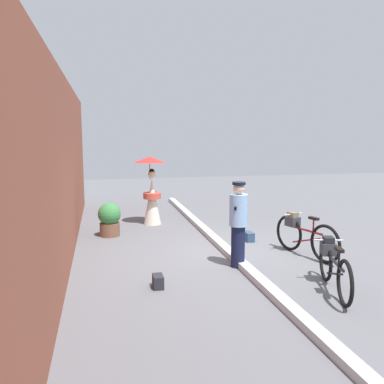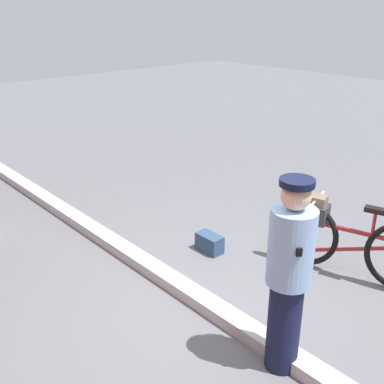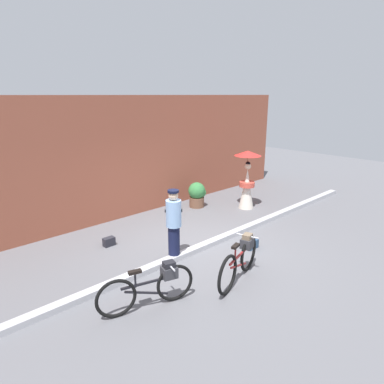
# 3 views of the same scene
# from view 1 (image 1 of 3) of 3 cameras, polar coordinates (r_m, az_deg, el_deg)

# --- Properties ---
(ground_plane) EXTENTS (30.00, 30.00, 0.00)m
(ground_plane) POSITION_cam_1_polar(r_m,az_deg,el_deg) (8.63, 5.10, -8.70)
(ground_plane) COLOR slate
(building_wall) EXTENTS (14.00, 0.40, 3.57)m
(building_wall) POSITION_cam_1_polar(r_m,az_deg,el_deg) (7.93, -18.44, 2.57)
(building_wall) COLOR brown
(building_wall) RESTS_ON ground_plane
(sidewalk_curb) EXTENTS (14.00, 0.20, 0.12)m
(sidewalk_curb) POSITION_cam_1_polar(r_m,az_deg,el_deg) (8.61, 5.11, -8.32)
(sidewalk_curb) COLOR #B2B2B7
(sidewalk_curb) RESTS_ON ground_plane
(bicycle_near_officer) EXTENTS (1.70, 0.63, 0.79)m
(bicycle_near_officer) POSITION_cam_1_polar(r_m,az_deg,el_deg) (6.99, 19.16, -9.63)
(bicycle_near_officer) COLOR black
(bicycle_near_officer) RESTS_ON ground_plane
(bicycle_far_side) EXTENTS (1.74, 0.63, 0.85)m
(bicycle_far_side) POSITION_cam_1_polar(r_m,az_deg,el_deg) (8.73, 15.38, -5.74)
(bicycle_far_side) COLOR black
(bicycle_far_side) RESTS_ON ground_plane
(person_officer) EXTENTS (0.34, 0.34, 1.62)m
(person_officer) POSITION_cam_1_polar(r_m,az_deg,el_deg) (7.67, 6.50, -4.24)
(person_officer) COLOR #141938
(person_officer) RESTS_ON ground_plane
(person_with_parasol) EXTENTS (0.85, 0.85, 1.88)m
(person_with_parasol) POSITION_cam_1_polar(r_m,az_deg,el_deg) (11.29, -5.69, 0.34)
(person_with_parasol) COLOR silver
(person_with_parasol) RESTS_ON ground_plane
(potted_plant_by_door) EXTENTS (0.57, 0.56, 0.83)m
(potted_plant_by_door) POSITION_cam_1_polar(r_m,az_deg,el_deg) (10.22, -11.43, -3.65)
(potted_plant_by_door) COLOR brown
(potted_plant_by_door) RESTS_ON ground_plane
(backpack_on_pavement) EXTENTS (0.28, 0.16, 0.21)m
(backpack_on_pavement) POSITION_cam_1_polar(r_m,az_deg,el_deg) (6.83, -4.74, -12.33)
(backpack_on_pavement) COLOR #26262D
(backpack_on_pavement) RESTS_ON ground_plane
(backpack_spare) EXTENTS (0.33, 0.18, 0.21)m
(backpack_spare) POSITION_cam_1_polar(r_m,az_deg,el_deg) (9.70, 7.99, -6.16)
(backpack_spare) COLOR navy
(backpack_spare) RESTS_ON ground_plane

